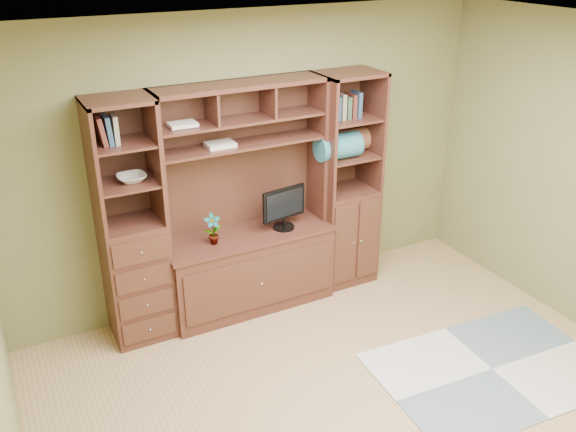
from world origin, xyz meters
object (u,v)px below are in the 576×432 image
right_tower (346,182)px  monitor (284,201)px  center_hutch (248,203)px  left_tower (131,225)px

right_tower → monitor: (-0.69, -0.07, -0.03)m
center_hutch → left_tower: same height
center_hutch → monitor: (0.33, -0.03, -0.03)m
center_hutch → left_tower: 1.00m
center_hutch → right_tower: bearing=2.2°
right_tower → left_tower: bearing=180.0°
left_tower → right_tower: same height
center_hutch → right_tower: size_ratio=1.00×
left_tower → monitor: (1.33, -0.07, -0.03)m
monitor → right_tower: bearing=-2.2°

